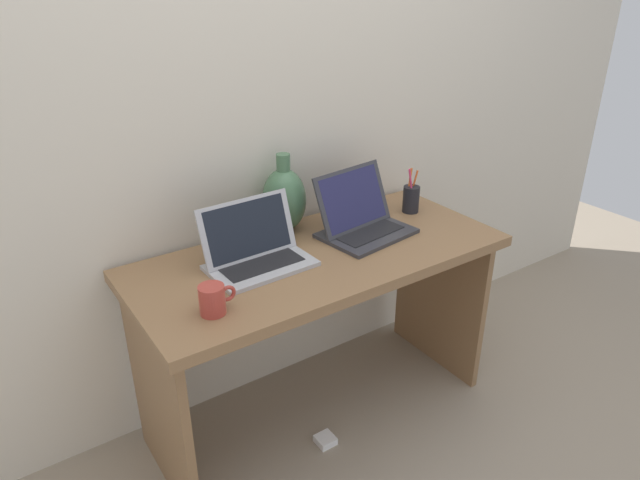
# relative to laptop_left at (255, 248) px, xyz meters

# --- Properties ---
(ground_plane) EXTENTS (6.00, 6.00, 0.00)m
(ground_plane) POSITION_rel_laptop_left_xyz_m (0.23, -0.06, -0.80)
(ground_plane) COLOR gray
(back_wall) EXTENTS (4.40, 0.04, 2.40)m
(back_wall) POSITION_rel_laptop_left_xyz_m (0.23, 0.29, 0.40)
(back_wall) COLOR beige
(back_wall) RESTS_ON ground
(desk) EXTENTS (1.37, 0.61, 0.74)m
(desk) POSITION_rel_laptop_left_xyz_m (0.23, -0.06, -0.22)
(desk) COLOR olive
(desk) RESTS_ON ground
(laptop_left) EXTENTS (0.36, 0.24, 0.22)m
(laptop_left) POSITION_rel_laptop_left_xyz_m (0.00, 0.00, 0.00)
(laptop_left) COLOR #B2B2B7
(laptop_left) RESTS_ON desk
(laptop_right) EXTENTS (0.37, 0.29, 0.24)m
(laptop_right) POSITION_rel_laptop_left_xyz_m (0.46, 0.00, 0.00)
(laptop_right) COLOR #333338
(laptop_right) RESTS_ON desk
(green_vase) EXTENTS (0.17, 0.17, 0.31)m
(green_vase) POSITION_rel_laptop_left_xyz_m (0.23, 0.19, 0.07)
(green_vase) COLOR #47704C
(green_vase) RESTS_ON desk
(coffee_mug) EXTENTS (0.12, 0.08, 0.09)m
(coffee_mug) POSITION_rel_laptop_left_xyz_m (-0.25, -0.21, -0.01)
(coffee_mug) COLOR #B23D33
(coffee_mug) RESTS_ON desk
(pen_cup) EXTENTS (0.07, 0.07, 0.19)m
(pen_cup) POSITION_rel_laptop_left_xyz_m (0.76, 0.04, 0.00)
(pen_cup) COLOR black
(pen_cup) RESTS_ON desk
(power_brick) EXTENTS (0.07, 0.07, 0.03)m
(power_brick) POSITION_rel_laptop_left_xyz_m (0.15, -0.22, -0.78)
(power_brick) COLOR white
(power_brick) RESTS_ON ground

